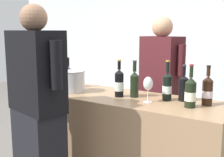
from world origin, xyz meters
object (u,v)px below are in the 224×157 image
wine_bottle_3 (134,83)px  wine_glass (148,85)px  wine_bottle_2 (184,87)px  ice_bucket (73,81)px  person_server (160,98)px  wine_bottle_0 (55,74)px  person_guest (38,124)px  wine_bottle_4 (190,93)px  wine_bottle_6 (167,86)px  wine_bottle_7 (207,91)px  wine_bottle_5 (119,83)px  wine_bottle_1 (68,77)px

wine_bottle_3 → wine_glass: size_ratio=1.54×
wine_bottle_2 → wine_glass: wine_bottle_2 is taller
ice_bucket → person_server: size_ratio=0.14×
wine_bottle_0 → person_guest: size_ratio=0.20×
wine_bottle_3 → ice_bucket: wine_bottle_3 is taller
wine_bottle_4 → person_server: bearing=127.6°
wine_bottle_4 → wine_bottle_6: (-0.23, 0.12, 0.01)m
wine_bottle_2 → wine_bottle_7: size_ratio=0.96×
wine_bottle_0 → wine_bottle_6: 1.15m
person_server → person_guest: 1.41m
wine_bottle_5 → wine_bottle_7: bearing=10.1°
wine_bottle_5 → wine_bottle_6: (0.40, 0.11, 0.00)m
wine_bottle_0 → wine_bottle_2: wine_bottle_0 is taller
wine_bottle_5 → person_guest: bearing=-115.0°
wine_bottle_1 → wine_bottle_7: bearing=2.8°
wine_bottle_4 → person_server: size_ratio=0.20×
wine_bottle_3 → wine_bottle_6: (0.28, 0.05, -0.01)m
person_guest → wine_bottle_0: bearing=124.5°
wine_bottle_4 → wine_glass: size_ratio=1.57×
wine_bottle_7 → person_server: (-0.63, 0.57, -0.25)m
wine_bottle_3 → wine_bottle_2: bearing=13.9°
wine_bottle_6 → person_guest: 1.07m
wine_glass → person_server: person_server is taller
wine_bottle_0 → wine_bottle_1: 0.14m
wine_bottle_6 → wine_glass: wine_bottle_6 is taller
wine_bottle_6 → person_server: (-0.31, 0.59, -0.26)m
ice_bucket → person_server: bearing=53.9°
wine_bottle_1 → wine_bottle_4: bearing=-3.2°
wine_bottle_3 → person_server: person_server is taller
wine_bottle_4 → wine_bottle_5: 0.63m
wine_bottle_1 → ice_bucket: bearing=-36.8°
wine_bottle_7 → wine_glass: bearing=-158.1°
wine_bottle_0 → wine_bottle_4: 1.38m
wine_bottle_1 → wine_bottle_2: wine_bottle_1 is taller
wine_bottle_5 → wine_bottle_7: wine_bottle_5 is taller
wine_bottle_0 → wine_bottle_2: (1.27, 0.18, -0.02)m
wine_bottle_4 → person_guest: (-0.94, -0.65, -0.24)m
wine_bottle_3 → person_server: (-0.03, 0.64, -0.26)m
wine_bottle_1 → wine_bottle_5: 0.64m
wine_bottle_7 → ice_bucket: wine_bottle_7 is taller
wine_bottle_7 → person_server: size_ratio=0.19×
wine_bottle_2 → wine_bottle_3: size_ratio=0.94×
wine_bottle_5 → wine_bottle_6: 0.41m
wine_bottle_2 → wine_bottle_5: 0.54m
wine_bottle_6 → ice_bucket: wine_bottle_6 is taller
wine_glass → ice_bucket: (-0.77, -0.02, -0.04)m
wine_bottle_2 → wine_bottle_7: bearing=-8.8°
ice_bucket → wine_bottle_4: bearing=3.0°
person_server → wine_bottle_7: bearing=-42.0°
wine_bottle_7 → ice_bucket: (-1.19, -0.19, -0.01)m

